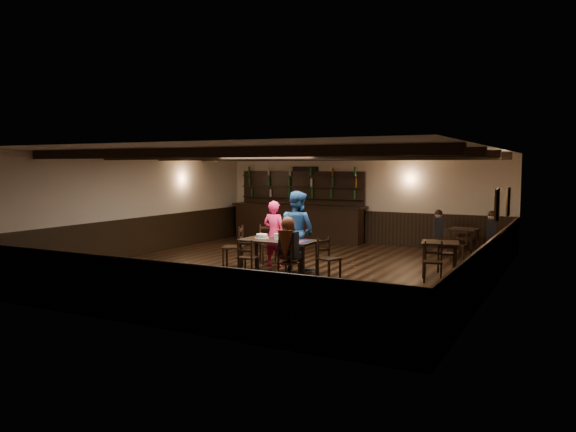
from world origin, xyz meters
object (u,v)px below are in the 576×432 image
at_px(chair_near_left, 247,255).
at_px(woman_pink, 274,234).
at_px(bar_counter, 299,218).
at_px(cake, 262,236).
at_px(man_blue, 297,231).
at_px(chair_near_right, 287,260).
at_px(dining_table, 278,243).

relative_size(chair_near_left, woman_pink, 0.52).
distance_m(chair_near_left, bar_counter, 6.05).
bearing_deg(cake, bar_counter, 107.61).
xyz_separation_m(woman_pink, man_blue, (0.70, -0.20, 0.13)).
bearing_deg(woman_pink, chair_near_right, 127.83).
relative_size(dining_table, chair_near_left, 2.08).
relative_size(woman_pink, man_blue, 0.86).
height_order(dining_table, man_blue, man_blue).
height_order(chair_near_left, chair_near_right, chair_near_left).
height_order(chair_near_left, bar_counter, bar_counter).
distance_m(dining_table, woman_pink, 0.89).
bearing_deg(bar_counter, woman_pink, -70.48).
xyz_separation_m(chair_near_left, chair_near_right, (1.04, -0.14, -0.02)).
bearing_deg(cake, man_blue, 34.29).
height_order(woman_pink, bar_counter, bar_counter).
height_order(woman_pink, cake, woman_pink).
height_order(chair_near_left, cake, cake).
bearing_deg(chair_near_right, woman_pink, 127.00).
distance_m(dining_table, chair_near_right, 0.97).
bearing_deg(chair_near_left, man_blue, 60.40).
xyz_separation_m(man_blue, cake, (-0.66, -0.45, -0.11)).
xyz_separation_m(woman_pink, bar_counter, (-1.59, 4.49, -0.05)).
distance_m(woman_pink, bar_counter, 4.76).
distance_m(chair_near_right, woman_pink, 1.86).
distance_m(woman_pink, man_blue, 0.74).
bearing_deg(dining_table, chair_near_left, -126.85).
bearing_deg(man_blue, bar_counter, -49.52).
bearing_deg(bar_counter, man_blue, -63.99).
relative_size(woman_pink, cake, 5.03).
distance_m(chair_near_left, chair_near_right, 1.05).
xyz_separation_m(chair_near_left, cake, (-0.02, 0.67, 0.33)).
xyz_separation_m(chair_near_right, bar_counter, (-2.69, 5.95, 0.27)).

